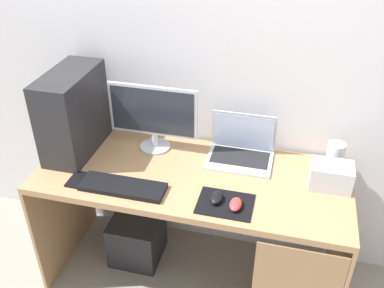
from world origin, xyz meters
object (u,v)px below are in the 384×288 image
(monitor, at_px, (153,116))
(mouse_right, at_px, (236,204))
(mouse_left, at_px, (216,198))
(pc_tower, at_px, (73,113))
(subwoofer, at_px, (137,238))
(laptop, at_px, (241,150))
(speaker, at_px, (335,156))
(projector, at_px, (331,176))
(cell_phone, at_px, (77,180))
(keyboard, at_px, (123,187))

(monitor, bearing_deg, mouse_right, -36.78)
(monitor, relative_size, mouse_left, 5.07)
(pc_tower, relative_size, subwoofer, 1.54)
(mouse_left, bearing_deg, laptop, 82.31)
(speaker, height_order, subwoofer, speaker)
(projector, xyz_separation_m, cell_phone, (-1.23, -0.27, -0.06))
(pc_tower, height_order, keyboard, pc_tower)
(cell_phone, bearing_deg, speaker, 18.94)
(speaker, distance_m, projector, 0.16)
(speaker, xyz_separation_m, keyboard, (-0.99, -0.43, -0.06))
(pc_tower, bearing_deg, monitor, 14.96)
(pc_tower, height_order, cell_phone, pc_tower)
(monitor, distance_m, subwoofer, 0.83)
(monitor, bearing_deg, keyboard, -95.19)
(keyboard, height_order, subwoofer, keyboard)
(projector, bearing_deg, mouse_right, -146.52)
(monitor, distance_m, speaker, 0.97)
(cell_phone, bearing_deg, projector, 12.31)
(mouse_left, distance_m, cell_phone, 0.71)
(mouse_right, distance_m, cell_phone, 0.81)
(laptop, bearing_deg, projector, -16.74)
(laptop, bearing_deg, mouse_right, -84.22)
(monitor, relative_size, keyboard, 1.16)
(mouse_right, xyz_separation_m, subwoofer, (-0.63, 0.27, -0.63))
(mouse_left, xyz_separation_m, subwoofer, (-0.53, 0.25, -0.63))
(cell_phone, bearing_deg, pc_tower, 114.31)
(monitor, distance_m, mouse_right, 0.68)
(monitor, distance_m, mouse_left, 0.59)
(keyboard, distance_m, cell_phone, 0.25)
(cell_phone, bearing_deg, mouse_right, -0.71)
(monitor, distance_m, laptop, 0.50)
(speaker, relative_size, mouse_right, 1.56)
(pc_tower, relative_size, speaker, 3.04)
(speaker, relative_size, projector, 0.75)
(mouse_left, bearing_deg, speaker, 37.66)
(monitor, xyz_separation_m, laptop, (0.48, 0.03, -0.16))
(laptop, distance_m, projector, 0.48)
(pc_tower, bearing_deg, keyboard, -36.36)
(monitor, bearing_deg, cell_phone, -127.07)
(cell_phone, height_order, subwoofer, cell_phone)
(pc_tower, distance_m, mouse_left, 0.90)
(speaker, height_order, keyboard, speaker)
(pc_tower, height_order, projector, pc_tower)
(laptop, bearing_deg, speaker, 2.51)
(pc_tower, height_order, monitor, pc_tower)
(keyboard, bearing_deg, projector, 15.62)
(monitor, bearing_deg, laptop, 3.27)
(pc_tower, xyz_separation_m, keyboard, (0.37, -0.27, -0.22))
(keyboard, distance_m, subwoofer, 0.68)
(keyboard, bearing_deg, pc_tower, 143.64)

